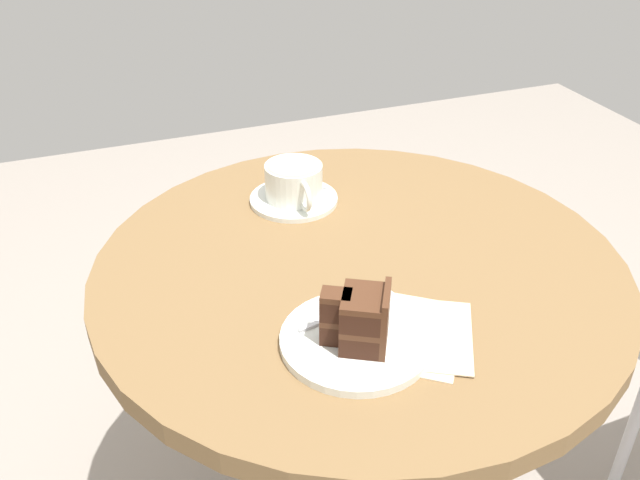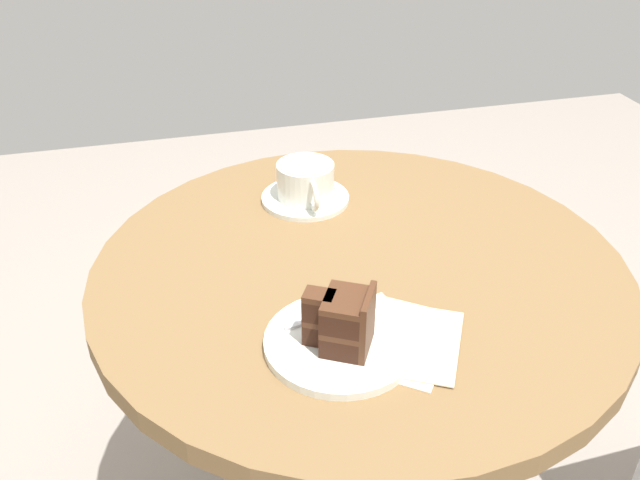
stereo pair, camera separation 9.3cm
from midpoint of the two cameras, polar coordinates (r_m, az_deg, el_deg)
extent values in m
cylinder|color=brown|center=(1.08, 0.83, -2.53)|extent=(0.84, 0.84, 0.03)
cylinder|color=silver|center=(1.30, 0.71, -14.99)|extent=(0.07, 0.07, 0.65)
cylinder|color=silver|center=(1.23, -4.40, 3.39)|extent=(0.16, 0.16, 0.01)
cylinder|color=silver|center=(1.21, -4.44, 4.89)|extent=(0.10, 0.10, 0.06)
cylinder|color=#D6B789|center=(1.20, -4.50, 6.19)|extent=(0.09, 0.09, 0.00)
torus|color=silver|center=(1.16, -3.59, 3.63)|extent=(0.06, 0.01, 0.06)
cube|color=silver|center=(1.26, -4.27, 4.57)|extent=(0.04, 0.09, 0.00)
ellipsoid|color=silver|center=(1.26, -1.88, 4.57)|extent=(0.02, 0.02, 0.00)
cylinder|color=silver|center=(0.90, 0.07, -8.52)|extent=(0.20, 0.20, 0.01)
cube|color=#381E14|center=(0.88, 0.67, -8.03)|extent=(0.09, 0.08, 0.03)
cube|color=#381E14|center=(0.89, -1.72, -7.79)|extent=(0.04, 0.05, 0.03)
cube|color=#4C2B19|center=(0.87, 0.68, -7.06)|extent=(0.09, 0.08, 0.01)
cube|color=#4C2B19|center=(0.87, -1.74, -6.82)|extent=(0.04, 0.05, 0.01)
cube|color=#381E14|center=(0.86, 0.69, -6.06)|extent=(0.09, 0.08, 0.03)
cube|color=#381E14|center=(0.86, -1.76, -5.82)|extent=(0.04, 0.05, 0.03)
cube|color=#4C2B19|center=(0.84, 0.69, -5.03)|extent=(0.09, 0.08, 0.01)
cube|color=#4C2B19|center=(0.85, -1.78, -4.80)|extent=(0.04, 0.05, 0.01)
cube|color=#4C2B19|center=(0.86, 2.43, -6.78)|extent=(0.06, 0.04, 0.09)
cube|color=silver|center=(0.93, -1.48, -6.49)|extent=(0.03, 0.12, 0.00)
cube|color=silver|center=(0.96, 2.50, -4.98)|extent=(0.03, 0.04, 0.00)
cube|color=beige|center=(0.93, 3.89, -7.75)|extent=(0.23, 0.23, 0.00)
cube|color=beige|center=(0.92, 5.14, -7.87)|extent=(0.20, 0.20, 0.00)
cylinder|color=#BCBCC1|center=(1.57, 23.04, -15.07)|extent=(0.02, 0.02, 0.42)
camera|label=1|loc=(0.05, -92.56, -1.62)|focal=38.00mm
camera|label=2|loc=(0.05, 87.44, 1.62)|focal=38.00mm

